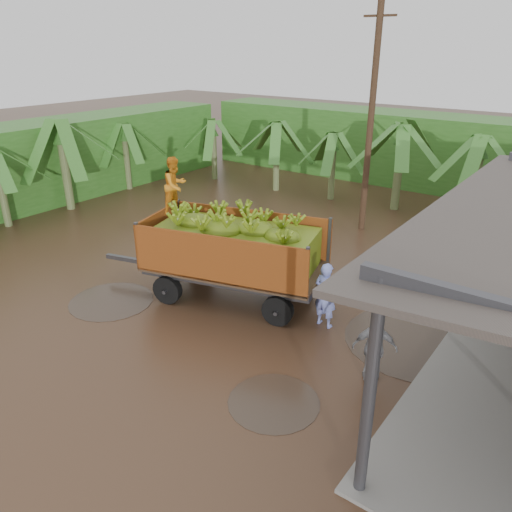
# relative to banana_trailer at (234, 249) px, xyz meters

# --- Properties ---
(ground) EXTENTS (100.00, 100.00, 0.00)m
(ground) POSITION_rel_banana_trailer_xyz_m (0.74, -0.48, -1.52)
(ground) COLOR black
(ground) RESTS_ON ground
(hedge_north) EXTENTS (22.00, 3.00, 3.60)m
(hedge_north) POSITION_rel_banana_trailer_xyz_m (-1.26, 15.52, 0.28)
(hedge_north) COLOR #2D661E
(hedge_north) RESTS_ON ground
(hedge_west) EXTENTS (3.00, 18.00, 3.60)m
(hedge_west) POSITION_rel_banana_trailer_xyz_m (-13.26, 3.52, 0.28)
(hedge_west) COLOR #2D661E
(hedge_west) RESTS_ON ground
(banana_trailer) EXTENTS (7.08, 3.67, 3.98)m
(banana_trailer) POSITION_rel_banana_trailer_xyz_m (0.00, 0.00, 0.00)
(banana_trailer) COLOR #B35519
(banana_trailer) RESTS_ON ground
(man_blue) EXTENTS (0.69, 0.48, 1.80)m
(man_blue) POSITION_rel_banana_trailer_xyz_m (2.93, 0.14, -0.62)
(man_blue) COLOR #808EEA
(man_blue) RESTS_ON ground
(man_grey) EXTENTS (1.05, 0.78, 1.65)m
(man_grey) POSITION_rel_banana_trailer_xyz_m (4.93, -1.26, -0.70)
(man_grey) COLOR gray
(man_grey) RESTS_ON ground
(utility_pole) EXTENTS (1.20, 0.24, 8.38)m
(utility_pole) POSITION_rel_banana_trailer_xyz_m (0.46, 7.57, 2.73)
(utility_pole) COLOR #47301E
(utility_pole) RESTS_ON ground
(banana_plants) EXTENTS (24.73, 20.69, 4.29)m
(banana_plants) POSITION_rel_banana_trailer_xyz_m (-4.90, 4.94, 0.32)
(banana_plants) COLOR #2D661E
(banana_plants) RESTS_ON ground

